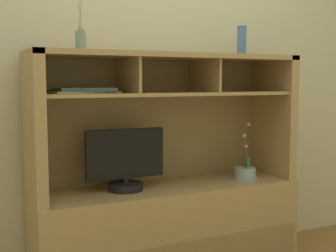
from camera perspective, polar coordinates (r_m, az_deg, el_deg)
back_wall at (r=3.01m, az=-2.32°, el=9.16°), size 6.00×0.02×2.80m
media_console at (r=2.87m, az=-0.06°, el=-10.25°), size 1.66×0.52×1.38m
tv_monitor at (r=2.69m, az=-5.43°, el=-4.69°), size 0.48×0.21×0.37m
potted_orchid at (r=3.06m, az=9.73°, el=-5.73°), size 0.16×0.16×0.37m
magazine_stack_left at (r=2.61m, az=-10.47°, el=4.46°), size 0.39×0.25×0.03m
diffuser_bottle at (r=2.56m, az=-10.97°, el=10.60°), size 0.06×0.06×0.28m
ceramic_vase at (r=3.04m, az=9.29°, el=10.56°), size 0.06×0.06×0.20m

